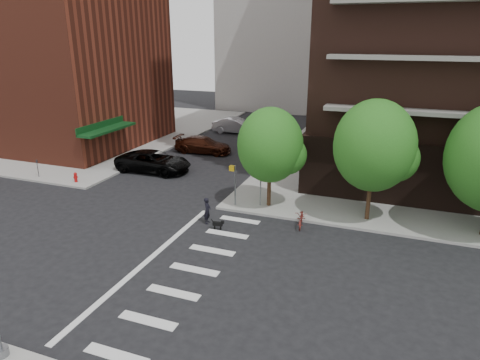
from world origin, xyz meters
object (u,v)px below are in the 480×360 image
object	(u,v)px
dog_walker	(207,211)
fire_hydrant	(76,177)
parked_car_black	(153,161)
scooter	(301,218)
parked_car_maroon	(203,145)
parked_car_silver	(236,126)

from	to	relation	value
dog_walker	fire_hydrant	bearing A→B (deg)	68.65
parked_car_black	scooter	size ratio (longest dim) A/B	3.18
parked_car_black	parked_car_maroon	world-z (taller)	parked_car_black
fire_hydrant	scooter	xyz separation A→B (m)	(17.05, -1.30, -0.06)
parked_car_black	parked_car_silver	size ratio (longest dim) A/B	1.16
parked_car_maroon	parked_car_silver	size ratio (longest dim) A/B	1.02
parked_car_black	parked_car_silver	xyz separation A→B (m)	(1.11, 15.28, 0.01)
parked_car_silver	dog_walker	xyz separation A→B (m)	(7.02, -22.73, -0.06)
scooter	dog_walker	world-z (taller)	dog_walker
parked_car_maroon	scooter	world-z (taller)	parked_car_maroon
fire_hydrant	parked_car_maroon	size ratio (longest dim) A/B	0.14
fire_hydrant	dog_walker	xyz separation A→B (m)	(11.88, -2.85, 0.23)
parked_car_black	scooter	distance (m)	14.55
scooter	fire_hydrant	bearing A→B (deg)	167.37
parked_car_maroon	dog_walker	bearing A→B (deg)	-156.79
scooter	parked_car_silver	bearing A→B (deg)	111.65
parked_car_silver	scooter	size ratio (longest dim) A/B	2.73
parked_car_black	parked_car_silver	bearing A→B (deg)	-4.92
fire_hydrant	scooter	bearing A→B (deg)	-4.36
fire_hydrant	parked_car_black	xyz separation A→B (m)	(3.75, 4.59, 0.28)
dog_walker	parked_car_maroon	bearing A→B (deg)	18.40
parked_car_maroon	scooter	xyz separation A→B (m)	(12.05, -12.41, -0.27)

